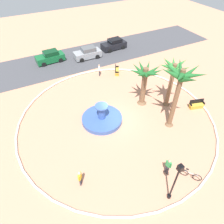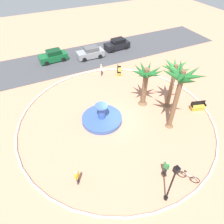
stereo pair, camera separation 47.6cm
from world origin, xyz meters
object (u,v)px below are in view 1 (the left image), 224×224
at_px(bench_east, 117,71).
at_px(parked_car_leftmost, 50,57).
at_px(fountain, 102,119).
at_px(parked_car_second, 88,53).
at_px(palm_tree_near_fountain, 173,73).
at_px(person_pedestrian_stroll, 99,69).
at_px(palm_tree_by_curb, 180,83).
at_px(person_cyclist_helmet, 168,166).
at_px(lamppost, 176,180).
at_px(bench_west, 196,105).
at_px(palm_tree_mid_plaza, 145,77).
at_px(parked_car_third, 114,44).
at_px(person_cyclist_photo, 80,178).
at_px(bicycle_red_frame, 190,175).

relative_size(bench_east, parked_car_leftmost, 0.40).
relative_size(fountain, parked_car_second, 1.01).
distance_m(palm_tree_near_fountain, person_pedestrian_stroll, 10.21).
height_order(palm_tree_by_curb, person_cyclist_helmet, palm_tree_by_curb).
xyz_separation_m(palm_tree_near_fountain, lamppost, (-6.57, -8.54, -1.54)).
height_order(palm_tree_by_curb, lamppost, palm_tree_by_curb).
relative_size(bench_west, lamppost, 0.40).
bearing_deg(bench_east, person_cyclist_helmet, -103.80).
relative_size(fountain, person_cyclist_helmet, 2.42).
distance_m(palm_tree_mid_plaza, parked_car_third, 14.42).
height_order(bench_east, bench_west, same).
bearing_deg(parked_car_third, person_cyclist_photo, -124.00).
height_order(bicycle_red_frame, parked_car_leftmost, parked_car_leftmost).
height_order(palm_tree_near_fountain, parked_car_third, palm_tree_near_fountain).
xyz_separation_m(person_cyclist_helmet, person_pedestrian_stroll, (1.42, 15.69, -0.03)).
distance_m(palm_tree_by_curb, bench_east, 11.92).
xyz_separation_m(lamppost, parked_car_leftmost, (-2.19, 24.09, -1.67)).
bearing_deg(bench_west, lamppost, -144.14).
relative_size(bicycle_red_frame, person_cyclist_photo, 0.89).
distance_m(bench_west, parked_car_second, 17.24).
relative_size(bench_west, parked_car_second, 0.42).
relative_size(person_cyclist_photo, parked_car_third, 0.39).
bearing_deg(palm_tree_by_curb, person_cyclist_photo, -169.20).
relative_size(palm_tree_by_curb, bicycle_red_frame, 4.56).
bearing_deg(parked_car_second, bench_east, -73.53).
relative_size(palm_tree_mid_plaza, lamppost, 1.12).
bearing_deg(bench_east, parked_car_leftmost, 134.00).
height_order(palm_tree_by_curb, parked_car_third, palm_tree_by_curb).
xyz_separation_m(fountain, person_cyclist_photo, (-4.41, -5.54, 0.61)).
bearing_deg(bench_east, person_pedestrian_stroll, 165.82).
bearing_deg(parked_car_leftmost, palm_tree_near_fountain, -60.62).
distance_m(person_pedestrian_stroll, parked_car_third, 8.32).
relative_size(palm_tree_by_curb, lamppost, 1.56).
distance_m(bench_east, bicycle_red_frame, 16.47).
bearing_deg(palm_tree_near_fountain, person_cyclist_helmet, -128.57).
xyz_separation_m(palm_tree_by_curb, parked_car_third, (3.23, 17.81, -4.23)).
height_order(bicycle_red_frame, person_pedestrian_stroll, person_pedestrian_stroll).
relative_size(palm_tree_near_fountain, person_pedestrian_stroll, 3.23).
distance_m(palm_tree_mid_plaza, parked_car_second, 13.07).
height_order(lamppost, bicycle_red_frame, lamppost).
relative_size(person_cyclist_photo, parked_car_leftmost, 0.40).
relative_size(fountain, lamppost, 0.97).
height_order(parked_car_leftmost, parked_car_second, same).
height_order(fountain, palm_tree_mid_plaza, palm_tree_mid_plaza).
bearing_deg(lamppost, bicycle_red_frame, 11.97).
height_order(palm_tree_mid_plaza, parked_car_third, palm_tree_mid_plaza).
xyz_separation_m(palm_tree_mid_plaza, bench_west, (4.77, -3.40, -3.04)).
distance_m(palm_tree_by_curb, bench_west, 6.37).
bearing_deg(palm_tree_mid_plaza, person_pedestrian_stroll, 103.44).
bearing_deg(bench_east, palm_tree_by_curb, -90.15).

